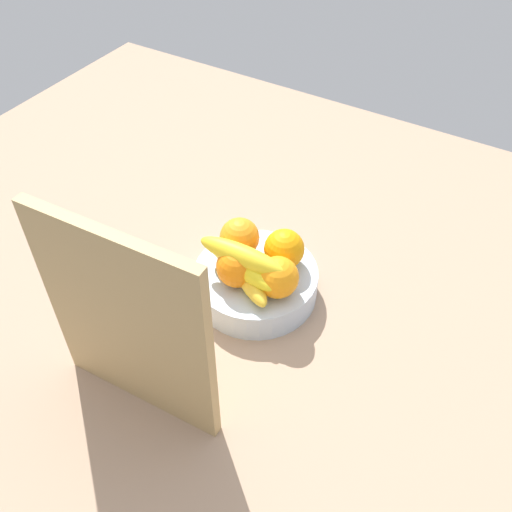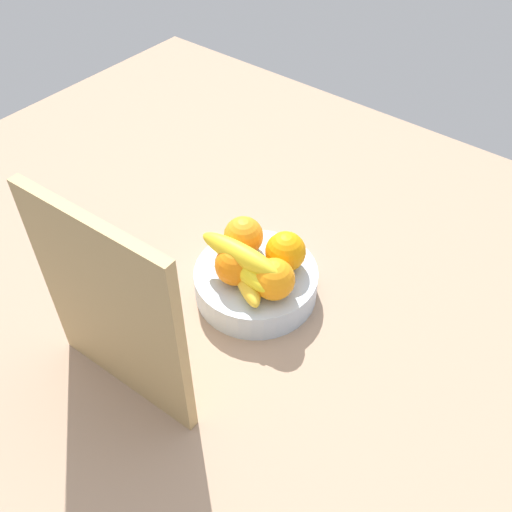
{
  "view_description": "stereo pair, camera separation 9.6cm",
  "coord_description": "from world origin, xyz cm",
  "px_view_note": "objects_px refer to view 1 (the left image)",
  "views": [
    {
      "loc": [
        -39.73,
        65.43,
        81.45
      ],
      "look_at": [
        -2.42,
        2.91,
        9.73
      ],
      "focal_mm": 40.09,
      "sensor_mm": 36.0,
      "label": 1
    },
    {
      "loc": [
        -47.64,
        59.96,
        81.45
      ],
      "look_at": [
        -2.42,
        2.91,
        9.73
      ],
      "focal_mm": 40.09,
      "sensor_mm": 36.0,
      "label": 2
    }
  ],
  "objects_px": {
    "fruit_bowl": "(256,282)",
    "orange_back_left": "(278,277)",
    "orange_front_left": "(284,249)",
    "orange_front_right": "(238,239)",
    "orange_center": "(237,267)",
    "cutting_board": "(127,326)",
    "banana_bunch": "(243,264)"
  },
  "relations": [
    {
      "from": "fruit_bowl",
      "to": "orange_back_left",
      "type": "bearing_deg",
      "value": 157.81
    },
    {
      "from": "fruit_bowl",
      "to": "orange_front_left",
      "type": "relative_size",
      "value": 3.08
    },
    {
      "from": "orange_front_right",
      "to": "fruit_bowl",
      "type": "bearing_deg",
      "value": 155.0
    },
    {
      "from": "orange_front_left",
      "to": "orange_back_left",
      "type": "relative_size",
      "value": 1.0
    },
    {
      "from": "orange_front_left",
      "to": "orange_center",
      "type": "distance_m",
      "value": 0.1
    },
    {
      "from": "orange_front_left",
      "to": "orange_back_left",
      "type": "distance_m",
      "value": 0.07
    },
    {
      "from": "orange_front_right",
      "to": "orange_front_left",
      "type": "bearing_deg",
      "value": -167.22
    },
    {
      "from": "cutting_board",
      "to": "orange_front_right",
      "type": "bearing_deg",
      "value": -90.29
    },
    {
      "from": "fruit_bowl",
      "to": "orange_center",
      "type": "xyz_separation_m",
      "value": [
        0.02,
        0.04,
        0.07
      ]
    },
    {
      "from": "orange_front_left",
      "to": "banana_bunch",
      "type": "distance_m",
      "value": 0.09
    },
    {
      "from": "fruit_bowl",
      "to": "banana_bunch",
      "type": "xyz_separation_m",
      "value": [
        0.01,
        0.03,
        0.07
      ]
    },
    {
      "from": "cutting_board",
      "to": "orange_center",
      "type": "bearing_deg",
      "value": -98.15
    },
    {
      "from": "orange_center",
      "to": "orange_back_left",
      "type": "height_order",
      "value": "same"
    },
    {
      "from": "orange_front_right",
      "to": "orange_center",
      "type": "xyz_separation_m",
      "value": [
        -0.04,
        0.06,
        0.0
      ]
    },
    {
      "from": "orange_center",
      "to": "orange_back_left",
      "type": "distance_m",
      "value": 0.08
    },
    {
      "from": "orange_front_left",
      "to": "banana_bunch",
      "type": "relative_size",
      "value": 0.42
    },
    {
      "from": "orange_front_left",
      "to": "orange_center",
      "type": "height_order",
      "value": "same"
    },
    {
      "from": "orange_back_left",
      "to": "cutting_board",
      "type": "relative_size",
      "value": 0.21
    },
    {
      "from": "fruit_bowl",
      "to": "orange_center",
      "type": "distance_m",
      "value": 0.08
    },
    {
      "from": "orange_front_left",
      "to": "orange_front_right",
      "type": "bearing_deg",
      "value": 12.78
    },
    {
      "from": "orange_front_left",
      "to": "fruit_bowl",
      "type": "bearing_deg",
      "value": 53.04
    },
    {
      "from": "cutting_board",
      "to": "orange_front_left",
      "type": "bearing_deg",
      "value": -105.18
    },
    {
      "from": "orange_back_left",
      "to": "fruit_bowl",
      "type": "bearing_deg",
      "value": -22.19
    },
    {
      "from": "orange_back_left",
      "to": "cutting_board",
      "type": "distance_m",
      "value": 0.29
    },
    {
      "from": "fruit_bowl",
      "to": "orange_back_left",
      "type": "height_order",
      "value": "orange_back_left"
    },
    {
      "from": "orange_front_right",
      "to": "banana_bunch",
      "type": "bearing_deg",
      "value": 128.07
    },
    {
      "from": "orange_front_right",
      "to": "cutting_board",
      "type": "bearing_deg",
      "value": 92.22
    },
    {
      "from": "orange_center",
      "to": "banana_bunch",
      "type": "distance_m",
      "value": 0.01
    },
    {
      "from": "banana_bunch",
      "to": "cutting_board",
      "type": "relative_size",
      "value": 0.49
    },
    {
      "from": "orange_front_right",
      "to": "orange_center",
      "type": "bearing_deg",
      "value": 120.22
    },
    {
      "from": "orange_back_left",
      "to": "banana_bunch",
      "type": "height_order",
      "value": "banana_bunch"
    },
    {
      "from": "orange_front_right",
      "to": "orange_back_left",
      "type": "xyz_separation_m",
      "value": [
        -0.11,
        0.05,
        0.0
      ]
    }
  ]
}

